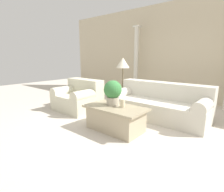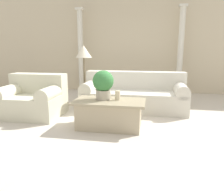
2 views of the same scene
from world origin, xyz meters
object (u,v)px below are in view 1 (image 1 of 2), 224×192
at_px(loveseat, 79,97).
at_px(potted_plant, 113,92).
at_px(sofa_long, 159,104).
at_px(floor_lamp, 123,65).
at_px(coffee_table, 115,118).

xyz_separation_m(loveseat, potted_plant, (1.54, -0.39, 0.40)).
bearing_deg(potted_plant, sofa_long, 70.12).
relative_size(loveseat, floor_lamp, 0.82).
bearing_deg(coffee_table, potted_plant, 151.45).
distance_m(coffee_table, potted_plant, 0.53).
xyz_separation_m(sofa_long, loveseat, (-1.98, -0.82, 0.01)).
xyz_separation_m(loveseat, coffee_table, (1.66, -0.46, -0.10)).
bearing_deg(loveseat, coffee_table, -15.34).
height_order(coffee_table, floor_lamp, floor_lamp).
bearing_deg(potted_plant, floor_lamp, 119.31).
xyz_separation_m(coffee_table, floor_lamp, (-0.88, 1.41, 0.97)).
distance_m(coffee_table, floor_lamp, 1.92).
relative_size(loveseat, coffee_table, 0.97).
height_order(sofa_long, loveseat, same).
relative_size(loveseat, potted_plant, 2.33).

